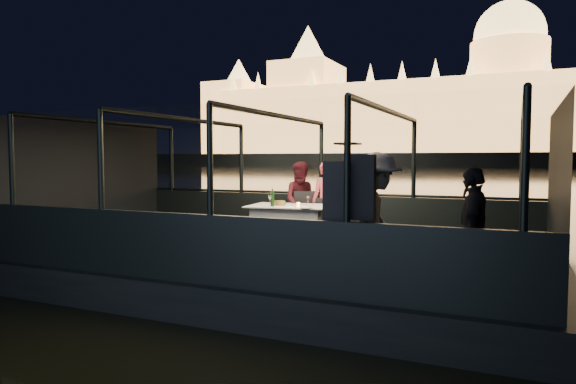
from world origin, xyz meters
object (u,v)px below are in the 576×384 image
at_px(dining_table_central, 290,226).
at_px(chair_port_left, 301,220).
at_px(passenger_dark, 473,223).
at_px(wine_bottle, 272,198).
at_px(person_woman_coral, 326,204).
at_px(person_man_maroon, 303,203).
at_px(chair_port_right, 320,221).
at_px(passenger_stripe, 376,220).
at_px(coat_stand, 347,219).

distance_m(dining_table_central, chair_port_left, 0.46).
distance_m(chair_port_left, passenger_dark, 4.18).
xyz_separation_m(passenger_dark, wine_bottle, (-3.51, 1.81, 0.06)).
height_order(chair_port_left, person_woman_coral, person_woman_coral).
relative_size(person_woman_coral, person_man_maroon, 1.01).
relative_size(chair_port_left, person_man_maroon, 0.63).
xyz_separation_m(dining_table_central, chair_port_right, (0.42, 0.45, 0.06)).
bearing_deg(chair_port_left, person_man_maroon, 86.44).
relative_size(person_man_maroon, passenger_stripe, 0.92).
height_order(chair_port_left, person_man_maroon, person_man_maroon).
bearing_deg(wine_bottle, person_woman_coral, 58.17).
relative_size(chair_port_left, passenger_dark, 0.64).
height_order(dining_table_central, coat_stand, coat_stand).
relative_size(chair_port_right, person_woman_coral, 0.55).
xyz_separation_m(chair_port_right, person_man_maroon, (-0.46, 0.27, 0.30)).
distance_m(chair_port_left, wine_bottle, 0.93).
distance_m(chair_port_right, coat_stand, 3.56).
bearing_deg(person_man_maroon, person_woman_coral, -21.94).
distance_m(chair_port_right, person_woman_coral, 0.40).
height_order(coat_stand, passenger_dark, coat_stand).
relative_size(dining_table_central, wine_bottle, 4.50).
xyz_separation_m(person_woman_coral, passenger_stripe, (1.73, -2.97, 0.10)).
bearing_deg(dining_table_central, chair_port_right, 47.01).
xyz_separation_m(coat_stand, person_woman_coral, (-1.50, 3.45, -0.15)).
height_order(chair_port_right, coat_stand, coat_stand).
bearing_deg(coat_stand, wine_bottle, 131.78).
distance_m(chair_port_left, passenger_stripe, 3.47).
bearing_deg(wine_bottle, chair_port_left, 72.77).
height_order(chair_port_left, passenger_dark, passenger_dark).
height_order(person_man_maroon, passenger_dark, passenger_dark).
relative_size(coat_stand, wine_bottle, 5.70).
bearing_deg(passenger_stripe, chair_port_left, 35.17).
distance_m(passenger_stripe, passenger_dark, 1.14).
xyz_separation_m(chair_port_left, person_man_maroon, (-0.09, 0.27, 0.30)).
bearing_deg(person_man_maroon, chair_port_right, -52.16).
bearing_deg(wine_bottle, passenger_dark, -27.28).
bearing_deg(dining_table_central, person_woman_coral, 57.88).
distance_m(coat_stand, person_man_maroon, 3.99).
height_order(chair_port_right, wine_bottle, wine_bottle).
bearing_deg(passenger_dark, chair_port_right, -130.80).
bearing_deg(chair_port_right, chair_port_left, -168.36).
bearing_deg(chair_port_right, coat_stand, -52.54).
xyz_separation_m(person_woman_coral, wine_bottle, (-0.65, -1.04, 0.17)).
height_order(coat_stand, passenger_stripe, coat_stand).
bearing_deg(coat_stand, passenger_stripe, 64.55).
relative_size(dining_table_central, passenger_stripe, 0.85).
relative_size(chair_port_right, passenger_dark, 0.56).
height_order(dining_table_central, chair_port_right, chair_port_right).
distance_m(chair_port_right, passenger_stripe, 3.25).
height_order(chair_port_right, person_man_maroon, person_man_maroon).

